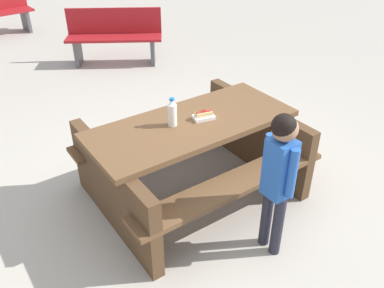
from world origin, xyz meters
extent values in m
plane|color=#ADA599|center=(0.00, 0.00, 0.00)|extent=(30.00, 30.00, 0.00)
cube|color=brown|center=(0.00, 0.00, 0.72)|extent=(1.94, 1.26, 0.05)
cube|color=brown|center=(0.17, 0.53, 0.43)|extent=(1.80, 0.80, 0.04)
cube|color=brown|center=(-0.17, -0.53, 0.43)|extent=(1.80, 0.80, 0.04)
cube|color=#4D3520|center=(0.74, -0.23, 0.35)|extent=(0.51, 1.37, 0.70)
cube|color=#4D3520|center=(-0.74, 0.23, 0.35)|extent=(0.51, 1.37, 0.70)
cylinder|color=silver|center=(-0.15, 0.09, 0.85)|extent=(0.08, 0.08, 0.19)
cone|color=silver|center=(-0.15, 0.09, 0.96)|extent=(0.07, 0.07, 0.04)
cylinder|color=blue|center=(-0.15, 0.09, 0.99)|extent=(0.04, 0.04, 0.02)
cube|color=white|center=(0.10, -0.05, 0.77)|extent=(0.21, 0.19, 0.03)
cube|color=#D8B272|center=(0.10, -0.05, 0.80)|extent=(0.16, 0.13, 0.04)
cylinder|color=maroon|center=(0.10, -0.05, 0.82)|extent=(0.13, 0.10, 0.03)
ellipsoid|color=maroon|center=(0.10, -0.05, 0.83)|extent=(0.07, 0.06, 0.01)
cylinder|color=#262633|center=(-0.17, -0.86, 0.27)|extent=(0.08, 0.08, 0.54)
cylinder|color=#262633|center=(-0.20, -0.97, 0.27)|extent=(0.08, 0.08, 0.54)
cube|color=#2659B2|center=(-0.18, -0.92, 0.77)|extent=(0.21, 0.22, 0.46)
cylinder|color=#2659B2|center=(-0.15, -0.81, 0.79)|extent=(0.07, 0.07, 0.39)
cylinder|color=#2659B2|center=(-0.22, -1.03, 0.79)|extent=(0.07, 0.07, 0.39)
sphere|color=#997051|center=(-0.18, -0.92, 1.09)|extent=(0.18, 0.18, 0.18)
sphere|color=black|center=(-0.20, -0.91, 1.11)|extent=(0.17, 0.17, 0.17)
cube|color=maroon|center=(1.86, 3.01, 0.43)|extent=(1.28, 1.40, 0.04)
cube|color=maroon|center=(2.00, 3.13, 0.65)|extent=(1.01, 1.16, 0.40)
cube|color=#4C4C51|center=(1.47, 3.47, 0.21)|extent=(0.31, 0.28, 0.41)
cube|color=#4C4C51|center=(2.25, 2.56, 0.21)|extent=(0.31, 0.28, 0.41)
cube|color=#4C4C51|center=(2.01, 5.77, 0.21)|extent=(0.13, 0.36, 0.41)
camera|label=1|loc=(-2.37, -1.84, 2.42)|focal=37.81mm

